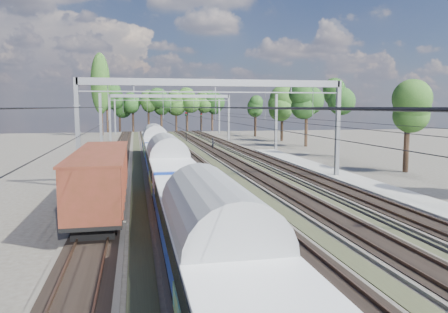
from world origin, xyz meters
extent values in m
cube|color=#47423A|center=(-9.00, 45.00, 0.07)|extent=(3.00, 130.00, 0.15)
cube|color=black|center=(-9.00, 45.00, 0.17)|extent=(2.50, 130.00, 0.06)
cube|color=#473326|center=(-9.72, 45.00, 0.27)|extent=(0.08, 130.00, 0.14)
cube|color=#473326|center=(-8.28, 45.00, 0.27)|extent=(0.08, 130.00, 0.14)
cube|color=#47423A|center=(-4.50, 45.00, 0.07)|extent=(3.00, 130.00, 0.15)
cube|color=black|center=(-4.50, 45.00, 0.17)|extent=(2.50, 130.00, 0.06)
cube|color=#473326|center=(-5.22, 45.00, 0.27)|extent=(0.08, 130.00, 0.14)
cube|color=#473326|center=(-3.78, 45.00, 0.27)|extent=(0.08, 130.00, 0.14)
cube|color=#47423A|center=(0.00, 45.00, 0.07)|extent=(3.00, 130.00, 0.15)
cube|color=black|center=(0.00, 45.00, 0.17)|extent=(2.50, 130.00, 0.06)
cube|color=#473326|center=(-0.72, 45.00, 0.27)|extent=(0.08, 130.00, 0.14)
cube|color=#473326|center=(0.72, 45.00, 0.27)|extent=(0.08, 130.00, 0.14)
cube|color=#47423A|center=(4.50, 45.00, 0.07)|extent=(3.00, 130.00, 0.15)
cube|color=black|center=(4.50, 45.00, 0.17)|extent=(2.50, 130.00, 0.06)
cube|color=#473326|center=(3.78, 45.00, 0.27)|extent=(0.08, 130.00, 0.14)
cube|color=#473326|center=(5.22, 45.00, 0.27)|extent=(0.08, 130.00, 0.14)
cube|color=#47423A|center=(9.00, 45.00, 0.07)|extent=(3.00, 130.00, 0.15)
cube|color=black|center=(9.00, 45.00, 0.17)|extent=(2.50, 130.00, 0.06)
cube|color=#473326|center=(8.28, 45.00, 0.27)|extent=(0.08, 130.00, 0.14)
cube|color=#473326|center=(9.72, 45.00, 0.27)|extent=(0.08, 130.00, 0.14)
cube|color=#363323|center=(-6.75, 45.00, 0.03)|extent=(1.10, 130.00, 0.05)
cube|color=#363323|center=(-2.25, 45.00, 0.03)|extent=(1.10, 130.00, 0.05)
cube|color=#363323|center=(2.25, 45.00, 0.03)|extent=(1.10, 130.00, 0.05)
cube|color=#363323|center=(6.75, 45.00, 0.03)|extent=(1.10, 130.00, 0.05)
cube|color=gray|center=(12.00, 20.00, 0.15)|extent=(3.00, 70.00, 0.30)
cube|color=slate|center=(-11.50, 30.00, 4.50)|extent=(0.35, 0.35, 9.00)
cube|color=slate|center=(11.50, 30.00, 4.50)|extent=(0.35, 0.35, 9.00)
cube|color=slate|center=(0.00, 30.00, 8.70)|extent=(23.00, 0.35, 0.60)
cube|color=slate|center=(-11.50, 78.00, 4.50)|extent=(0.35, 0.35, 9.00)
cube|color=slate|center=(11.50, 78.00, 4.50)|extent=(0.35, 0.35, 9.00)
cube|color=slate|center=(0.00, 78.00, 8.70)|extent=(23.00, 0.35, 0.60)
cube|color=slate|center=(-11.50, 55.00, 4.25)|extent=(0.35, 0.35, 8.50)
cube|color=slate|center=(-11.50, 100.00, 4.25)|extent=(0.35, 0.35, 8.50)
cube|color=slate|center=(13.80, 55.00, 4.25)|extent=(0.35, 0.35, 8.50)
cube|color=slate|center=(13.80, 100.00, 4.25)|extent=(0.35, 0.35, 8.50)
cylinder|color=black|center=(-9.00, 45.00, 5.50)|extent=(0.03, 130.00, 0.03)
cylinder|color=black|center=(-9.00, 45.00, 6.60)|extent=(0.03, 130.00, 0.03)
cylinder|color=black|center=(-4.50, 45.00, 5.50)|extent=(0.03, 130.00, 0.03)
cylinder|color=black|center=(-4.50, 45.00, 6.60)|extent=(0.03, 130.00, 0.03)
cylinder|color=black|center=(0.00, 45.00, 5.50)|extent=(0.03, 130.00, 0.03)
cylinder|color=black|center=(0.00, 45.00, 6.60)|extent=(0.03, 130.00, 0.03)
cylinder|color=black|center=(4.50, 45.00, 5.50)|extent=(0.03, 130.00, 0.03)
cylinder|color=black|center=(4.50, 45.00, 6.60)|extent=(0.03, 130.00, 0.03)
cylinder|color=black|center=(9.00, 45.00, 5.50)|extent=(0.03, 130.00, 0.03)
cylinder|color=black|center=(9.00, 45.00, 6.60)|extent=(0.03, 130.00, 0.03)
cylinder|color=black|center=(-13.88, 110.44, 3.67)|extent=(0.56, 0.56, 7.35)
sphere|color=black|center=(-13.88, 110.44, 9.55)|extent=(5.18, 5.18, 5.18)
cylinder|color=black|center=(-10.72, 111.65, 3.61)|extent=(0.56, 0.56, 7.22)
sphere|color=black|center=(-10.72, 111.65, 9.38)|extent=(4.66, 4.66, 4.66)
cylinder|color=black|center=(-6.54, 113.27, 3.65)|extent=(0.56, 0.56, 7.30)
sphere|color=black|center=(-6.54, 113.27, 9.49)|extent=(5.46, 5.46, 5.46)
cylinder|color=black|center=(-2.91, 112.98, 2.96)|extent=(0.56, 0.56, 5.92)
sphere|color=black|center=(-2.91, 112.98, 7.69)|extent=(5.15, 5.15, 5.15)
cylinder|color=black|center=(-0.36, 112.36, 2.81)|extent=(0.56, 0.56, 5.62)
sphere|color=black|center=(-0.36, 112.36, 7.31)|extent=(5.28, 5.28, 5.28)
cylinder|color=black|center=(4.19, 113.03, 3.63)|extent=(0.56, 0.56, 7.26)
sphere|color=black|center=(4.19, 113.03, 9.44)|extent=(5.17, 5.17, 5.17)
cylinder|color=black|center=(7.40, 110.61, 2.85)|extent=(0.56, 0.56, 5.69)
sphere|color=black|center=(7.40, 110.61, 7.40)|extent=(5.33, 5.33, 5.33)
cylinder|color=black|center=(10.65, 110.85, 3.14)|extent=(0.56, 0.56, 6.27)
sphere|color=black|center=(10.65, 110.85, 8.16)|extent=(3.98, 3.98, 3.98)
cylinder|color=black|center=(14.04, 111.30, 2.85)|extent=(0.56, 0.56, 5.70)
sphere|color=black|center=(14.04, 111.30, 7.42)|extent=(4.94, 4.94, 4.94)
cylinder|color=black|center=(20.03, 32.14, 2.93)|extent=(0.56, 0.56, 5.85)
sphere|color=black|center=(20.03, 32.14, 7.61)|extent=(3.36, 3.36, 3.36)
cylinder|color=black|center=(19.86, 46.01, 3.39)|extent=(0.56, 0.56, 6.78)
sphere|color=black|center=(19.86, 46.01, 8.82)|extent=(4.33, 4.33, 4.33)
cylinder|color=black|center=(20.46, 59.08, 2.85)|extent=(0.56, 0.56, 5.71)
sphere|color=black|center=(20.46, 59.08, 7.42)|extent=(3.78, 3.78, 3.78)
cylinder|color=black|center=(20.46, 73.42, 3.48)|extent=(0.56, 0.56, 6.96)
sphere|color=black|center=(20.46, 73.42, 9.04)|extent=(4.29, 4.29, 4.29)
cylinder|color=black|center=(19.58, 87.14, 2.71)|extent=(0.56, 0.56, 5.42)
sphere|color=black|center=(19.58, 87.14, 7.05)|extent=(4.62, 4.62, 4.62)
cylinder|color=black|center=(-14.50, 98.00, 8.00)|extent=(0.70, 0.70, 16.00)
ellipsoid|color=#22531B|center=(-14.50, 98.00, 12.00)|extent=(4.40, 4.40, 14.08)
cube|color=black|center=(-4.50, 12.70, 0.56)|extent=(2.02, 3.04, 0.81)
cube|color=navy|center=(-4.50, 5.61, 2.07)|extent=(2.83, 20.24, 1.92)
cube|color=silver|center=(-4.50, 5.61, 2.58)|extent=(2.92, 19.43, 0.96)
cube|color=black|center=(-3.03, 5.61, 2.58)|extent=(0.04, 17.21, 0.71)
cylinder|color=#919496|center=(-4.50, 5.61, 3.04)|extent=(2.87, 20.24, 2.87)
cube|color=black|center=(-4.50, 19.37, 0.56)|extent=(2.02, 3.04, 0.81)
cube|color=black|center=(-4.50, 33.54, 0.56)|extent=(2.02, 3.04, 0.81)
cube|color=navy|center=(-4.50, 26.45, 2.07)|extent=(2.83, 20.24, 1.92)
cube|color=silver|center=(-4.50, 26.45, 2.58)|extent=(2.92, 19.43, 0.96)
cube|color=black|center=(-3.03, 26.45, 2.58)|extent=(0.04, 17.21, 0.71)
cube|color=yellow|center=(-4.50, 22.00, 1.57)|extent=(2.94, 5.67, 0.71)
cylinder|color=#919496|center=(-4.50, 26.45, 3.04)|extent=(2.87, 20.24, 2.87)
cube|color=black|center=(-4.50, 40.21, 0.56)|extent=(2.02, 3.04, 0.81)
cube|color=black|center=(-4.50, 54.38, 0.56)|extent=(2.02, 3.04, 0.81)
cube|color=navy|center=(-4.50, 47.30, 2.07)|extent=(2.83, 20.24, 1.92)
cube|color=silver|center=(-4.50, 47.30, 2.58)|extent=(2.92, 19.43, 0.96)
cube|color=black|center=(-3.03, 47.30, 2.58)|extent=(0.04, 17.21, 0.71)
cube|color=yellow|center=(-4.50, 42.84, 1.57)|extent=(2.94, 5.67, 0.71)
cylinder|color=#919496|center=(-4.50, 47.30, 3.04)|extent=(2.87, 20.24, 2.87)
cube|color=black|center=(-9.00, 15.22, 0.52)|extent=(2.09, 2.72, 0.73)
cube|color=black|center=(-9.00, 25.47, 0.52)|extent=(2.09, 2.72, 0.73)
cube|color=black|center=(-9.00, 20.35, 0.99)|extent=(2.83, 14.66, 0.21)
cube|color=#4F2715|center=(-9.00, 20.35, 2.46)|extent=(2.83, 14.66, 2.72)
cube|color=#4F2715|center=(-9.00, 20.35, 3.87)|extent=(3.04, 14.66, 0.13)
imported|color=black|center=(4.97, 59.35, 0.90)|extent=(0.56, 0.73, 1.81)
cylinder|color=black|center=(2.71, 75.90, 2.46)|extent=(0.14, 0.14, 4.93)
cube|color=black|center=(2.71, 75.90, 5.27)|extent=(0.40, 0.33, 0.69)
sphere|color=red|center=(2.71, 75.78, 5.47)|extent=(0.16, 0.16, 0.16)
sphere|color=#0C9919|center=(2.71, 75.78, 5.13)|extent=(0.16, 0.16, 0.16)
cylinder|color=black|center=(7.70, 89.72, 2.23)|extent=(0.13, 0.13, 4.47)
cube|color=black|center=(7.70, 89.72, 4.78)|extent=(0.36, 0.30, 0.63)
sphere|color=red|center=(7.70, 89.61, 4.96)|extent=(0.14, 0.14, 0.14)
sphere|color=#0C9919|center=(7.70, 89.61, 4.65)|extent=(0.14, 0.14, 0.14)
camera|label=1|loc=(-6.87, -7.45, 6.63)|focal=35.00mm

